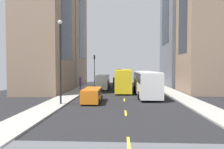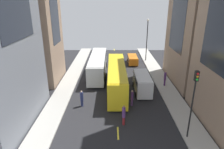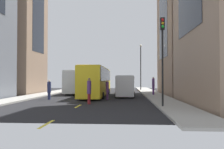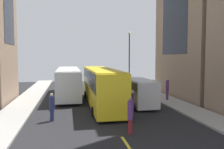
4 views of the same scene
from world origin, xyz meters
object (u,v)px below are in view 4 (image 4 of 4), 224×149
Objects in this scene: car_orange_0 at (113,82)px; pedestrian_walking_far at (130,115)px; delivery_van_white at (140,90)px; pedestrian_waiting_curb at (167,88)px; pedestrian_crossing_mid at (52,107)px; city_bus_white at (68,80)px; streetcar_yellow at (101,84)px; pedestrian_crossing_near at (132,103)px.

pedestrian_walking_far reaches higher than car_orange_0.
delivery_van_white is 2.47× the size of pedestrian_waiting_curb.
pedestrian_crossing_mid is at bearing -89.64° from pedestrian_walking_far.
city_bus_white is 5.63× the size of pedestrian_waiting_curb.
pedestrian_crossing_mid is 13.12m from pedestrian_waiting_curb.
delivery_van_white is 2.51× the size of pedestrian_walking_far.
delivery_van_white is at bearing -46.56° from city_bus_white.
pedestrian_crossing_mid is at bearing -96.22° from city_bus_white.
pedestrian_walking_far is at bearing -86.53° from streetcar_yellow.
car_orange_0 is 2.15× the size of pedestrian_crossing_near.
delivery_van_white is 1.26× the size of car_orange_0.
city_bus_white is 9.83m from delivery_van_white.
pedestrian_walking_far is (-3.05, -8.04, -0.31)m from delivery_van_white.
delivery_van_white reaches higher than pedestrian_crossing_near.
pedestrian_waiting_curb reaches higher than pedestrian_crossing_near.
pedestrian_crossing_mid is 0.99× the size of pedestrian_crossing_near.
city_bus_white is 12.20m from pedestrian_crossing_near.
pedestrian_crossing_near reaches higher than car_orange_0.
pedestrian_crossing_near is (6.16, 0.13, 0.04)m from pedestrian_crossing_mid.
city_bus_white is at bearing -136.46° from car_orange_0.
delivery_van_white is at bearing -89.82° from car_orange_0.
pedestrian_walking_far is at bearing -76.30° from city_bus_white.
delivery_van_white is 8.99m from pedestrian_crossing_mid.
pedestrian_waiting_curb reaches higher than pedestrian_walking_far.
streetcar_yellow reaches higher than delivery_van_white.
delivery_van_white is at bearing 74.52° from pedestrian_waiting_curb.
car_orange_0 is at bearing 73.96° from streetcar_yellow.
streetcar_yellow is at bearing -137.67° from pedestrian_walking_far.
city_bus_white is 2.28× the size of delivery_van_white.
city_bus_white reaches higher than pedestrian_walking_far.
pedestrian_waiting_curb is (3.73, -11.61, 0.43)m from car_orange_0.
delivery_van_white is 8.60m from pedestrian_walking_far.
delivery_van_white reaches higher than pedestrian_walking_far.
streetcar_yellow is at bearing -62.48° from city_bus_white.
car_orange_0 is at bearing 5.96° from pedestrian_crossing_near.
pedestrian_waiting_curb reaches higher than pedestrian_crossing_mid.
delivery_van_white is at bearing -161.94° from pedestrian_walking_far.
streetcar_yellow is 6.06× the size of pedestrian_walking_far.
city_bus_white is at bearing 97.62° from pedestrian_crossing_mid.
car_orange_0 is 21.76m from pedestrian_walking_far.
city_bus_white is 5.71× the size of pedestrian_walking_far.
pedestrian_crossing_mid is (-7.94, -17.63, 0.14)m from car_orange_0.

